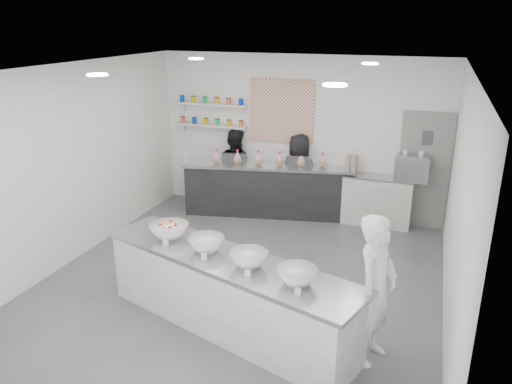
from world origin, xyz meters
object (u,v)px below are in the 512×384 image
prep_counter (228,293)px  staff_left (234,168)px  back_bar (269,190)px  woman_prep (375,290)px  espresso_machine (412,168)px  espresso_ledge (377,201)px  staff_right (299,175)px

prep_counter → staff_left: 4.27m
back_bar → staff_left: (-0.81, 0.25, 0.29)m
prep_counter → back_bar: back_bar is taller
prep_counter → woman_prep: size_ratio=2.01×
espresso_machine → woman_prep: woman_prep is taller
back_bar → espresso_ledge: 2.02m
back_bar → staff_left: bearing=151.0°
staff_left → staff_right: size_ratio=0.99×
espresso_machine → espresso_ledge: bearing=180.0°
woman_prep → staff_left: woman_prep is taller
staff_right → staff_left: bearing=6.5°
back_bar → espresso_machine: bearing=-7.7°
back_bar → woman_prep: woman_prep is taller
staff_left → staff_right: 1.32m
woman_prep → staff_left: size_ratio=1.09×
back_bar → staff_right: size_ratio=2.03×
espresso_machine → staff_left: 3.38m
back_bar → espresso_machine: espresso_machine is taller
staff_left → staff_right: bearing=-173.1°
espresso_ledge → woman_prep: bearing=-83.8°
woman_prep → espresso_machine: bearing=15.0°
woman_prep → staff_left: bearing=56.0°
prep_counter → staff_left: bearing=128.7°
staff_right → woman_prep: bearing=122.2°
espresso_machine → back_bar: bearing=-176.0°
back_bar → woman_prep: bearing=-68.6°
espresso_machine → staff_left: (-3.37, 0.07, -0.35)m
prep_counter → espresso_machine: (1.85, 3.91, 0.67)m
prep_counter → staff_right: bearing=110.6°
back_bar → staff_right: staff_right is taller
woman_prep → staff_right: size_ratio=1.09×
prep_counter → staff_left: (-1.52, 3.98, 0.31)m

